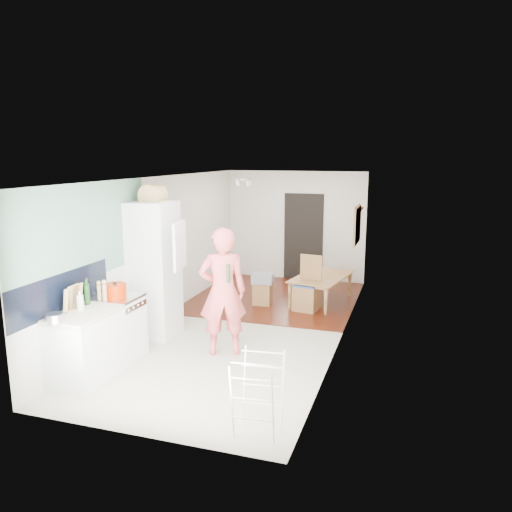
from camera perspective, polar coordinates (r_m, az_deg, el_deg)
The scene contains 32 objects.
room_shell at distance 8.19m, azimuth -1.15°, elevation 0.17°, with size 3.20×7.00×2.50m, color white, non-canonical shape.
floor at distance 8.53m, azimuth -1.12°, elevation -8.10°, with size 3.20×7.00×0.01m, color beige.
wood_floor_overlay at distance 10.21m, azimuth 2.25°, elevation -4.74°, with size 3.20×3.30×0.01m, color #521810.
sage_wall_panel at distance 7.07m, azimuth -18.92°, elevation 2.66°, with size 0.02×3.00×1.30m, color slate.
tile_splashback at distance 6.78m, azimuth -21.26°, elevation -3.92°, with size 0.02×1.90×0.50m, color black.
doorway_recess at distance 11.49m, azimuth 5.44°, elevation 2.14°, with size 0.90×0.04×2.00m, color black.
base_cabinet at distance 6.83m, azimuth -18.92°, elevation -10.00°, with size 0.60×0.90×0.86m, color white.
worktop at distance 6.68m, azimuth -19.18°, elevation -6.32°, with size 0.62×0.92×0.06m, color beige.
range_cooker at distance 7.40m, azimuth -15.46°, elevation -8.03°, with size 0.60×0.60×0.88m, color white.
cooker_top at distance 7.26m, azimuth -15.65°, elevation -4.60°, with size 0.60×0.60×0.04m, color silver.
fridge_housing at distance 8.04m, azimuth -11.57°, elevation -1.56°, with size 0.66×0.66×2.15m, color white.
fridge_door at distance 7.41m, azimuth -8.72°, elevation 1.18°, with size 0.56×0.04×0.70m, color white.
fridge_interior at distance 7.80m, azimuth -9.72°, elevation 1.67°, with size 0.02×0.52×0.66m, color white.
pinboard at distance 9.64m, azimuth 11.51°, elevation 3.47°, with size 0.03×0.90×0.70m, color tan.
pinboard_frame at distance 9.64m, azimuth 11.42°, elevation 3.47°, with size 0.01×0.94×0.74m, color #A07549.
wall_sconce at distance 10.26m, azimuth 11.74°, elevation 5.06°, with size 0.18×0.18×0.16m, color maroon.
person at distance 7.13m, azimuth -3.84°, elevation -2.80°, with size 0.81×0.53×2.21m, color #F05C5E.
dining_table at distance 9.86m, azimuth 7.62°, elevation -4.06°, with size 1.32×0.73×0.46m, color #A07549.
dining_chair at distance 9.30m, azimuth 5.84°, elevation -3.19°, with size 0.43×0.43×1.02m, color #A07549, non-canonical shape.
stool at distance 9.69m, azimuth 0.76°, elevation -4.30°, with size 0.34×0.34×0.44m, color #A07549, non-canonical shape.
grey_drape at distance 9.60m, azimuth 0.78°, elevation -2.54°, with size 0.39×0.39×0.18m, color gray.
drying_rack at distance 5.30m, azimuth 0.21°, elevation -15.73°, with size 0.45×0.41×0.88m, color white, non-canonical shape.
bread_bin at distance 7.94m, azimuth -11.70°, elevation 6.83°, with size 0.36×0.34×0.19m, color tan, non-canonical shape.
red_casserole at distance 7.20m, azimuth -15.80°, elevation -3.80°, with size 0.32×0.32×0.19m, color #C42500.
steel_pan at distance 6.38m, azimuth -22.07°, elevation -6.58°, with size 0.21×0.21×0.11m, color silver.
held_bottle at distance 6.91m, azimuth -3.17°, elevation -2.02°, with size 0.06×0.06×0.26m, color #164317.
bottle_a at distance 6.94m, azimuth -18.79°, elevation -4.23°, with size 0.06×0.06×0.26m, color #164317.
bottle_b at distance 6.97m, azimuth -18.72°, elevation -4.10°, with size 0.06×0.06×0.28m, color #164317.
bottle_c at distance 6.71m, azimuth -19.44°, elevation -5.07°, with size 0.08×0.08×0.20m, color silver.
pepper_mill_front at distance 7.12m, azimuth -17.47°, elevation -3.99°, with size 0.06×0.06×0.21m, color tan.
pepper_mill_back at distance 7.07m, azimuth -16.92°, elevation -4.00°, with size 0.06×0.06×0.22m, color tan.
chopping_boards at distance 6.73m, azimuth -20.19°, elevation -4.50°, with size 0.04×0.25×0.33m, color tan, non-canonical shape.
Camera 1 is at (2.61, -7.60, 2.86)m, focal length 35.00 mm.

